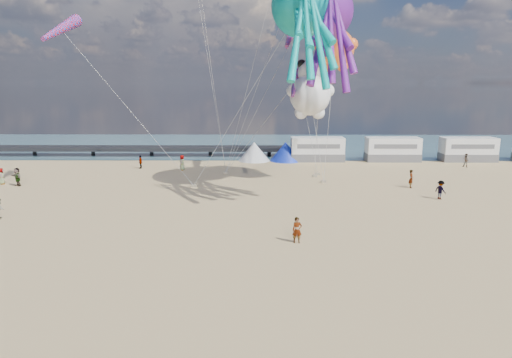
% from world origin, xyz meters
% --- Properties ---
extents(ground, '(120.00, 120.00, 0.00)m').
position_xyz_m(ground, '(0.00, 0.00, 0.00)').
color(ground, tan).
rests_on(ground, ground).
extents(water, '(120.00, 120.00, 0.00)m').
position_xyz_m(water, '(0.00, 55.00, 0.02)').
color(water, '#39606E').
rests_on(water, ground).
extents(pier, '(60.00, 3.00, 0.50)m').
position_xyz_m(pier, '(-28.00, 44.00, 1.00)').
color(pier, black).
rests_on(pier, ground).
extents(motorhome_0, '(6.60, 2.50, 3.00)m').
position_xyz_m(motorhome_0, '(6.00, 40.00, 1.50)').
color(motorhome_0, silver).
rests_on(motorhome_0, ground).
extents(motorhome_1, '(6.60, 2.50, 3.00)m').
position_xyz_m(motorhome_1, '(15.50, 40.00, 1.50)').
color(motorhome_1, silver).
rests_on(motorhome_1, ground).
extents(motorhome_2, '(6.60, 2.50, 3.00)m').
position_xyz_m(motorhome_2, '(25.00, 40.00, 1.50)').
color(motorhome_2, silver).
rests_on(motorhome_2, ground).
extents(tent_white, '(4.00, 4.00, 2.40)m').
position_xyz_m(tent_white, '(-2.00, 40.00, 1.20)').
color(tent_white, white).
rests_on(tent_white, ground).
extents(tent_blue, '(4.00, 4.00, 2.40)m').
position_xyz_m(tent_blue, '(2.00, 40.00, 1.20)').
color(tent_blue, '#1933CC').
rests_on(tent_blue, ground).
extents(standing_person, '(0.62, 0.43, 1.63)m').
position_xyz_m(standing_person, '(1.07, 9.60, 0.81)').
color(standing_person, tan).
rests_on(standing_person, ground).
extents(beachgoer_0, '(0.60, 0.69, 1.60)m').
position_xyz_m(beachgoer_0, '(-26.44, 26.02, 0.80)').
color(beachgoer_0, '#7F6659').
rests_on(beachgoer_0, ground).
extents(beachgoer_1, '(0.71, 0.85, 1.50)m').
position_xyz_m(beachgoer_1, '(-20.15, 14.56, 0.75)').
color(beachgoer_1, '#7F6659').
rests_on(beachgoer_1, ground).
extents(beachgoer_2, '(0.92, 0.99, 1.61)m').
position_xyz_m(beachgoer_2, '(14.10, 20.55, 0.81)').
color(beachgoer_2, '#7F6659').
rests_on(beachgoer_2, ground).
extents(beachgoer_3, '(0.61, 1.00, 1.51)m').
position_xyz_m(beachgoer_3, '(-15.07, 34.58, 0.75)').
color(beachgoer_3, '#7F6659').
rests_on(beachgoer_3, ground).
extents(beachgoer_4, '(1.09, 0.96, 1.77)m').
position_xyz_m(beachgoer_4, '(-24.50, 25.29, 0.88)').
color(beachgoer_4, '#7F6659').
rests_on(beachgoer_4, ground).
extents(beachgoer_5, '(0.76, 1.65, 1.72)m').
position_xyz_m(beachgoer_5, '(13.00, 24.86, 0.86)').
color(beachgoer_5, '#7F6659').
rests_on(beachgoer_5, ground).
extents(beachgoer_6, '(0.55, 0.71, 1.73)m').
position_xyz_m(beachgoer_6, '(-10.04, 33.49, 0.86)').
color(beachgoer_6, '#7F6659').
rests_on(beachgoer_6, ground).
extents(beachgoer_7, '(0.93, 0.88, 1.60)m').
position_xyz_m(beachgoer_7, '(22.94, 35.69, 0.80)').
color(beachgoer_7, '#7F6659').
rests_on(beachgoer_7, ground).
extents(sandbag_a, '(0.50, 0.35, 0.22)m').
position_xyz_m(sandbag_a, '(-7.52, 24.91, 0.11)').
color(sandbag_a, gray).
rests_on(sandbag_a, ground).
extents(sandbag_b, '(0.50, 0.35, 0.22)m').
position_xyz_m(sandbag_b, '(4.52, 29.80, 0.11)').
color(sandbag_b, gray).
rests_on(sandbag_b, ground).
extents(sandbag_c, '(0.50, 0.35, 0.22)m').
position_xyz_m(sandbag_c, '(5.07, 26.89, 0.11)').
color(sandbag_c, gray).
rests_on(sandbag_c, ground).
extents(sandbag_d, '(0.50, 0.35, 0.22)m').
position_xyz_m(sandbag_d, '(4.94, 30.75, 0.11)').
color(sandbag_d, gray).
rests_on(sandbag_d, ground).
extents(sandbag_e, '(0.50, 0.35, 0.22)m').
position_xyz_m(sandbag_e, '(-4.98, 31.72, 0.11)').
color(sandbag_e, gray).
rests_on(sandbag_e, ground).
extents(kite_octopus_teal, '(7.71, 11.03, 11.59)m').
position_xyz_m(kite_octopus_teal, '(2.17, 22.08, 15.83)').
color(kite_octopus_teal, '#09A09C').
extents(kite_octopus_purple, '(5.53, 10.65, 11.67)m').
position_xyz_m(kite_octopus_purple, '(4.10, 23.90, 15.61)').
color(kite_octopus_purple, '#661A88').
extents(kite_panda, '(6.05, 5.90, 6.66)m').
position_xyz_m(kite_panda, '(3.55, 27.07, 8.56)').
color(kite_panda, white).
extents(kite_teddy_orange, '(5.72, 5.60, 6.20)m').
position_xyz_m(kite_teddy_orange, '(5.78, 27.15, 12.85)').
color(kite_teddy_orange, orange).
extents(windsock_left, '(1.60, 6.25, 6.18)m').
position_xyz_m(windsock_left, '(-17.87, 22.35, 14.08)').
color(windsock_left, red).
extents(windsock_mid, '(2.12, 6.09, 6.01)m').
position_xyz_m(windsock_mid, '(1.74, 29.75, 14.26)').
color(windsock_mid, red).
extents(windsock_right, '(1.69, 4.84, 4.76)m').
position_xyz_m(windsock_right, '(2.09, 27.29, 9.63)').
color(windsock_right, red).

